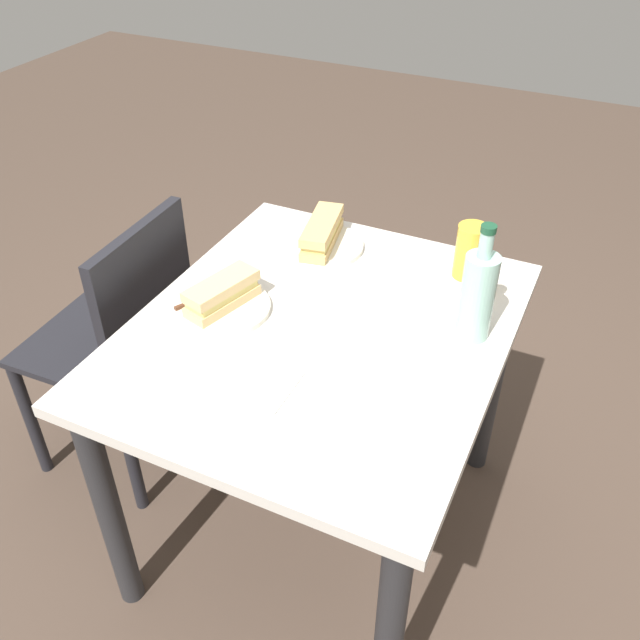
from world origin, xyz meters
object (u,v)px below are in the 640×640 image
at_px(knife_near, 304,242).
at_px(water_bottle, 478,294).
at_px(baguette_sandwich_near, 322,232).
at_px(knife_far, 204,298).
at_px(plate_near, 322,246).
at_px(baguette_sandwich_far, 222,293).
at_px(dining_table, 320,367).
at_px(chair_far, 125,336).
at_px(beer_glass, 470,251).
at_px(plate_far, 223,308).

relative_size(knife_near, water_bottle, 0.59).
xyz_separation_m(baguette_sandwich_near, knife_far, (-0.35, 0.15, -0.03)).
xyz_separation_m(plate_near, baguette_sandwich_far, (-0.36, 0.09, 0.04)).
bearing_deg(water_bottle, knife_near, 71.01).
bearing_deg(water_bottle, dining_table, 110.65).
relative_size(dining_table, baguette_sandwich_far, 4.83).
xyz_separation_m(baguette_sandwich_near, water_bottle, (-0.20, -0.47, 0.06)).
xyz_separation_m(knife_near, knife_far, (-0.33, 0.10, 0.00)).
relative_size(chair_far, beer_glass, 6.00).
bearing_deg(beer_glass, knife_far, 126.09).
relative_size(baguette_sandwich_near, knife_near, 1.37).
height_order(chair_far, plate_far, chair_far).
relative_size(dining_table, water_bottle, 3.42).
height_order(knife_far, water_bottle, water_bottle).
relative_size(chair_far, plate_near, 3.78).
relative_size(chair_far, water_bottle, 3.02).
height_order(dining_table, knife_near, knife_near).
bearing_deg(plate_near, knife_far, 157.62).
height_order(plate_near, knife_near, knife_near).
bearing_deg(beer_glass, plate_near, 95.55).
distance_m(dining_table, water_bottle, 0.41).
relative_size(knife_near, knife_far, 1.01).
height_order(baguette_sandwich_near, beer_glass, beer_glass).
bearing_deg(water_bottle, chair_far, 97.24).
distance_m(chair_far, beer_glass, 0.97).
bearing_deg(knife_far, beer_glass, -53.91).
bearing_deg(knife_near, baguette_sandwich_near, -65.80).
bearing_deg(chair_far, water_bottle, -82.76).
bearing_deg(chair_far, knife_near, -55.07).
bearing_deg(knife_far, plate_near, -22.38).
bearing_deg(water_bottle, plate_far, 106.06).
bearing_deg(baguette_sandwich_far, beer_glass, -50.72).
height_order(baguette_sandwich_near, water_bottle, water_bottle).
relative_size(chair_far, baguette_sandwich_far, 4.26).
xyz_separation_m(knife_near, water_bottle, (-0.18, -0.51, 0.09)).
relative_size(plate_far, knife_far, 1.37).
relative_size(chair_far, knife_near, 5.14).
bearing_deg(knife_far, baguette_sandwich_near, -22.38).
xyz_separation_m(chair_far, knife_near, (0.29, -0.42, 0.25)).
bearing_deg(water_bottle, baguette_sandwich_near, 67.24).
xyz_separation_m(knife_near, baguette_sandwich_far, (-0.34, 0.05, 0.03)).
bearing_deg(chair_far, plate_near, -55.99).
distance_m(dining_table, baguette_sandwich_far, 0.29).
xyz_separation_m(knife_far, beer_glass, (0.39, -0.54, 0.05)).
xyz_separation_m(dining_table, knife_near, (0.30, 0.19, 0.14)).
xyz_separation_m(baguette_sandwich_far, knife_far, (0.00, 0.05, -0.03)).
xyz_separation_m(chair_far, plate_far, (-0.04, -0.37, 0.24)).
height_order(plate_far, baguette_sandwich_far, baguette_sandwich_far).
distance_m(baguette_sandwich_far, water_bottle, 0.58).
bearing_deg(plate_far, water_bottle, -73.94).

